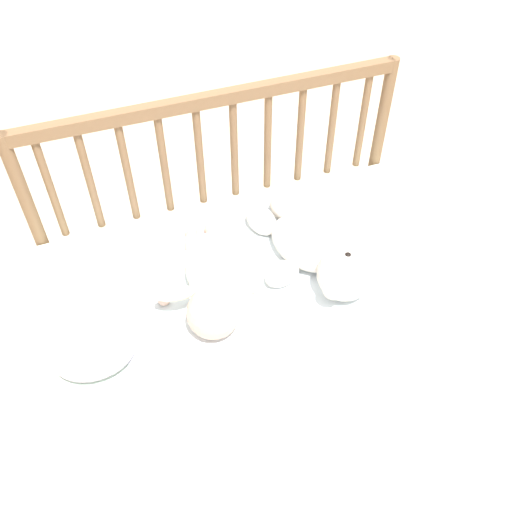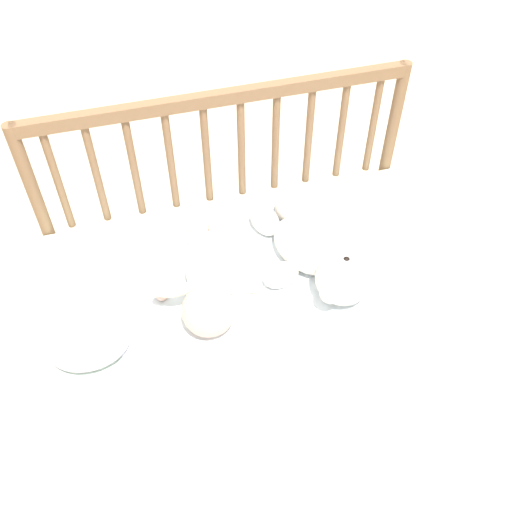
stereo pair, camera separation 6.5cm
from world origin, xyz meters
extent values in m
plane|color=#C6B293|center=(0.00, 0.00, 0.00)|extent=(12.00, 12.00, 0.00)
cube|color=silver|center=(0.00, 0.00, 0.23)|extent=(1.11, 0.62, 0.47)
cylinder|color=brown|center=(-0.53, 0.33, 0.41)|extent=(0.04, 0.04, 0.83)
cylinder|color=brown|center=(0.53, 0.33, 0.41)|extent=(0.04, 0.04, 0.83)
cube|color=brown|center=(0.00, 0.33, 0.81)|extent=(1.07, 0.03, 0.04)
cylinder|color=brown|center=(-0.47, 0.33, 0.63)|extent=(0.02, 0.02, 0.32)
cylinder|color=brown|center=(-0.36, 0.33, 0.63)|extent=(0.02, 0.02, 0.32)
cylinder|color=brown|center=(-0.26, 0.33, 0.63)|extent=(0.02, 0.02, 0.32)
cylinder|color=brown|center=(-0.16, 0.33, 0.63)|extent=(0.02, 0.02, 0.32)
cylinder|color=brown|center=(-0.05, 0.33, 0.63)|extent=(0.02, 0.02, 0.32)
cylinder|color=brown|center=(0.05, 0.33, 0.63)|extent=(0.02, 0.02, 0.32)
cylinder|color=brown|center=(0.16, 0.33, 0.63)|extent=(0.02, 0.02, 0.32)
cylinder|color=brown|center=(0.26, 0.33, 0.63)|extent=(0.02, 0.02, 0.32)
cylinder|color=brown|center=(0.36, 0.33, 0.63)|extent=(0.02, 0.02, 0.32)
cylinder|color=brown|center=(0.47, 0.33, 0.63)|extent=(0.02, 0.02, 0.32)
cube|color=white|center=(0.02, 0.02, 0.47)|extent=(0.80, 0.53, 0.01)
ellipsoid|color=silver|center=(0.15, 0.02, 0.51)|extent=(0.20, 0.25, 0.08)
sphere|color=silver|center=(0.19, -0.14, 0.54)|extent=(0.14, 0.14, 0.14)
sphere|color=tan|center=(0.19, -0.14, 0.58)|extent=(0.06, 0.06, 0.06)
sphere|color=black|center=(0.19, -0.14, 0.60)|extent=(0.02, 0.02, 0.02)
sphere|color=silver|center=(0.25, -0.15, 0.54)|extent=(0.06, 0.06, 0.06)
sphere|color=silver|center=(0.14, -0.18, 0.54)|extent=(0.06, 0.06, 0.06)
ellipsoid|color=silver|center=(0.27, 0.00, 0.50)|extent=(0.11, 0.09, 0.07)
ellipsoid|color=silver|center=(0.05, -0.05, 0.50)|extent=(0.11, 0.09, 0.07)
ellipsoid|color=silver|center=(0.15, 0.17, 0.50)|extent=(0.10, 0.13, 0.07)
ellipsoid|color=silver|center=(0.07, 0.15, 0.50)|extent=(0.10, 0.13, 0.07)
ellipsoid|color=#EAEACC|center=(-0.13, 0.02, 0.52)|extent=(0.15, 0.25, 0.10)
sphere|color=beige|center=(-0.16, -0.14, 0.53)|extent=(0.13, 0.13, 0.13)
ellipsoid|color=#EAEACC|center=(-0.06, -0.05, 0.49)|extent=(0.11, 0.06, 0.04)
ellipsoid|color=#EAEACC|center=(-0.24, -0.06, 0.55)|extent=(0.11, 0.06, 0.04)
sphere|color=beige|center=(-0.03, -0.06, 0.49)|extent=(0.03, 0.03, 0.03)
sphere|color=beige|center=(-0.26, -0.02, 0.49)|extent=(0.03, 0.03, 0.03)
ellipsoid|color=beige|center=(-0.08, 0.13, 0.49)|extent=(0.06, 0.11, 0.04)
ellipsoid|color=beige|center=(-0.14, 0.14, 0.49)|extent=(0.06, 0.11, 0.04)
sphere|color=beige|center=(-0.07, 0.18, 0.49)|extent=(0.04, 0.04, 0.04)
sphere|color=beige|center=(-0.13, 0.19, 0.49)|extent=(0.04, 0.04, 0.04)
ellipsoid|color=silver|center=(-0.45, -0.12, 0.50)|extent=(0.20, 0.16, 0.06)
camera|label=1|loc=(-0.35, -0.95, 1.62)|focal=40.00mm
camera|label=2|loc=(-0.29, -0.97, 1.62)|focal=40.00mm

